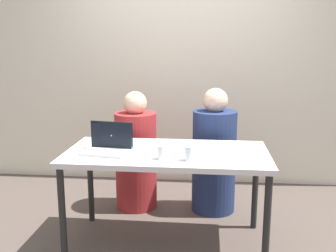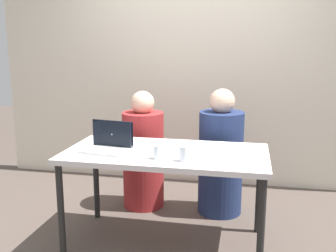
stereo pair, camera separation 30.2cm
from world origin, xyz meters
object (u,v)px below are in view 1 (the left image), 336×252
(person_on_right, at_px, (214,157))
(water_glass_center, at_px, (161,153))
(laptop_back_left, at_px, (114,141))
(laptop_front_left, at_px, (108,146))
(person_on_left, at_px, (136,157))
(water_glass_right, at_px, (189,154))

(person_on_right, distance_m, water_glass_center, 1.02)
(laptop_back_left, xyz_separation_m, water_glass_center, (0.42, -0.30, -0.00))
(laptop_front_left, xyz_separation_m, water_glass_center, (0.42, -0.14, -0.01))
(person_on_right, bearing_deg, person_on_left, 3.05)
(person_on_right, xyz_separation_m, water_glass_right, (-0.19, -0.92, 0.29))
(person_on_left, xyz_separation_m, laptop_front_left, (-0.07, -0.76, 0.31))
(laptop_back_left, xyz_separation_m, laptop_front_left, (-0.01, -0.16, 0.00))
(person_on_right, distance_m, water_glass_right, 0.98)
(person_on_left, relative_size, person_on_right, 0.97)
(person_on_right, distance_m, laptop_back_left, 1.04)
(water_glass_right, xyz_separation_m, water_glass_center, (-0.20, 0.02, -0.00))
(person_on_left, height_order, laptop_back_left, person_on_left)
(laptop_back_left, height_order, water_glass_right, laptop_back_left)
(water_glass_right, distance_m, water_glass_center, 0.20)
(laptop_front_left, distance_m, water_glass_center, 0.45)
(water_glass_center, bearing_deg, person_on_right, 66.61)
(person_on_right, height_order, water_glass_right, person_on_right)
(laptop_front_left, bearing_deg, person_on_left, 93.54)
(water_glass_right, bearing_deg, laptop_front_left, 166.15)
(person_on_right, relative_size, laptop_back_left, 3.45)
(laptop_back_left, relative_size, water_glass_right, 3.23)
(laptop_back_left, relative_size, water_glass_center, 3.53)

